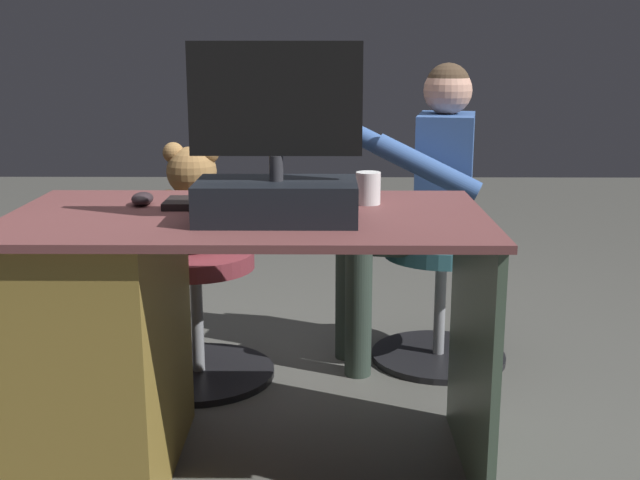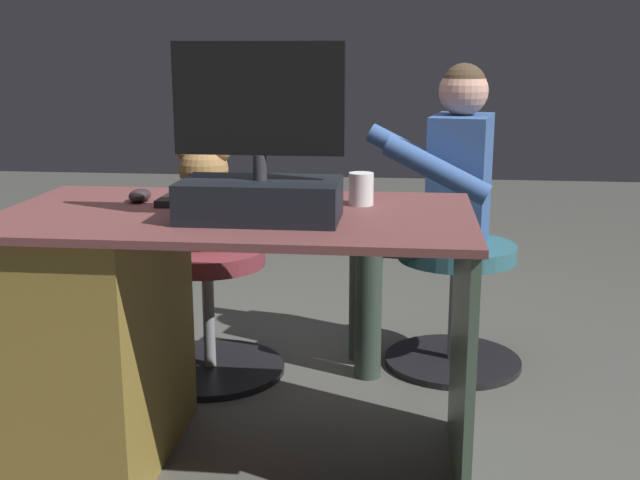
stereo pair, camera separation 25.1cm
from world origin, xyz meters
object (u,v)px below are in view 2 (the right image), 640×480
object	(u,v)px
tv_remote	(189,211)
computer_mouse	(140,195)
teddy_bear	(206,200)
visitor_chair	(455,294)
desk	(122,330)
keyboard	(233,202)
office_chair_teddy	(208,305)
monitor	(260,175)
person	(437,193)
cup	(361,189)

from	to	relation	value
tv_remote	computer_mouse	bearing A→B (deg)	-52.79
teddy_bear	visitor_chair	bearing A→B (deg)	-169.81
desk	keyboard	bearing A→B (deg)	-163.17
keyboard	office_chair_teddy	distance (m)	0.79
monitor	teddy_bear	size ratio (longest dim) A/B	1.15
teddy_bear	computer_mouse	bearing A→B (deg)	84.68
keyboard	person	xyz separation A→B (m)	(-0.60, -0.72, -0.09)
tv_remote	teddy_bear	bearing A→B (deg)	-91.07
visitor_chair	keyboard	bearing A→B (deg)	47.27
desk	monitor	world-z (taller)	monitor
cup	visitor_chair	size ratio (longest dim) A/B	0.18
monitor	person	xyz separation A→B (m)	(-0.49, -0.91, -0.20)
tv_remote	teddy_bear	xyz separation A→B (m)	(0.14, -0.72, -0.11)
computer_mouse	visitor_chair	world-z (taller)	computer_mouse
keyboard	cup	xyz separation A→B (m)	(-0.36, -0.04, 0.04)
tv_remote	office_chair_teddy	distance (m)	0.87
monitor	computer_mouse	distance (m)	0.46
teddy_bear	person	world-z (taller)	person
computer_mouse	teddy_bear	bearing A→B (deg)	-95.32
monitor	computer_mouse	bearing A→B (deg)	-28.00
visitor_chair	office_chair_teddy	bearing A→B (deg)	10.98
desk	visitor_chair	world-z (taller)	desk
cup	computer_mouse	bearing A→B (deg)	1.76
person	office_chair_teddy	bearing A→B (deg)	10.98
person	desk	bearing A→B (deg)	41.83
monitor	tv_remote	size ratio (longest dim) A/B	3.01
keyboard	teddy_bear	size ratio (longest dim) A/B	1.07
computer_mouse	office_chair_teddy	world-z (taller)	computer_mouse
monitor	computer_mouse	size ratio (longest dim) A/B	4.71
computer_mouse	tv_remote	distance (m)	0.25
desk	cup	xyz separation A→B (m)	(-0.68, -0.14, 0.40)
desk	office_chair_teddy	distance (m)	0.68
monitor	cup	world-z (taller)	monitor
monitor	tv_remote	xyz separation A→B (m)	(0.20, -0.05, -0.11)
desk	computer_mouse	size ratio (longest dim) A/B	13.48
monitor	person	world-z (taller)	monitor
desk	computer_mouse	bearing A→B (deg)	-105.44
desk	monitor	size ratio (longest dim) A/B	2.86
keyboard	tv_remote	xyz separation A→B (m)	(0.09, 0.14, -0.00)
desk	visitor_chair	distance (m)	1.30
tv_remote	person	world-z (taller)	person
tv_remote	teddy_bear	size ratio (longest dim) A/B	0.38
tv_remote	teddy_bear	distance (m)	0.74
desk	person	world-z (taller)	person
keyboard	teddy_bear	xyz separation A→B (m)	(0.23, -0.57, -0.11)
cup	teddy_bear	world-z (taller)	teddy_bear
keyboard	teddy_bear	distance (m)	0.63
cup	office_chair_teddy	size ratio (longest dim) A/B	0.16
monitor	visitor_chair	bearing A→B (deg)	-121.54
desk	keyboard	xyz separation A→B (m)	(-0.31, -0.09, 0.37)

